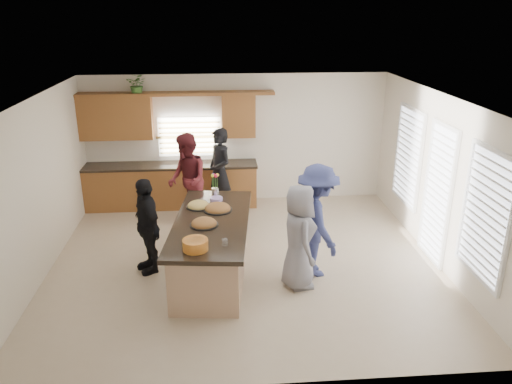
{
  "coord_description": "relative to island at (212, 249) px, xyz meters",
  "views": [
    {
      "loc": [
        -0.42,
        -7.61,
        4.09
      ],
      "look_at": [
        0.22,
        0.31,
        1.15
      ],
      "focal_mm": 35.0,
      "sensor_mm": 36.0,
      "label": 1
    }
  ],
  "objects": [
    {
      "name": "platter_front",
      "position": [
        -0.11,
        -0.19,
        0.53
      ],
      "size": [
        0.44,
        0.44,
        0.18
      ],
      "color": "black",
      "rests_on": "island"
    },
    {
      "name": "flower_vase",
      "position": [
        0.07,
        1.05,
        0.72
      ],
      "size": [
        0.14,
        0.14,
        0.43
      ],
      "color": "silver",
      "rests_on": "island"
    },
    {
      "name": "plate_stack",
      "position": [
        0.08,
        0.87,
        0.52
      ],
      "size": [
        0.22,
        0.22,
        0.05
      ],
      "primitive_type": "cylinder",
      "color": "#B692D5",
      "rests_on": "island"
    },
    {
      "name": "woman_left_front",
      "position": [
        -1.04,
        0.22,
        0.35
      ],
      "size": [
        0.76,
        1.01,
        1.6
      ],
      "primitive_type": "imported",
      "rotation": [
        0.0,
        0.0,
        -1.12
      ],
      "color": "black",
      "rests_on": "ground"
    },
    {
      "name": "woman_left_back",
      "position": [
        0.16,
        2.62,
        0.46
      ],
      "size": [
        0.71,
        0.79,
        1.81
      ],
      "primitive_type": "imported",
      "rotation": [
        0.0,
        0.0,
        -1.05
      ],
      "color": "black",
      "rests_on": "ground"
    },
    {
      "name": "platter_back",
      "position": [
        -0.22,
        0.57,
        0.52
      ],
      "size": [
        0.41,
        0.41,
        0.17
      ],
      "color": "black",
      "rests_on": "island"
    },
    {
      "name": "room_shell",
      "position": [
        0.54,
        0.38,
        1.45
      ],
      "size": [
        6.52,
        6.02,
        2.81
      ],
      "color": "silver",
      "rests_on": "ground"
    },
    {
      "name": "salad_bowl",
      "position": [
        -0.22,
        -1.0,
        0.58
      ],
      "size": [
        0.35,
        0.35,
        0.15
      ],
      "color": "orange",
      "rests_on": "island"
    },
    {
      "name": "platter_mid",
      "position": [
        0.1,
        0.4,
        0.53
      ],
      "size": [
        0.47,
        0.47,
        0.19
      ],
      "color": "black",
      "rests_on": "island"
    },
    {
      "name": "back_cabinetry",
      "position": [
        -0.93,
        3.12,
        0.46
      ],
      "size": [
        4.08,
        0.66,
        2.46
      ],
      "color": "#98592C",
      "rests_on": "ground"
    },
    {
      "name": "island",
      "position": [
        0.0,
        0.0,
        0.0
      ],
      "size": [
        1.43,
        2.81,
        0.95
      ],
      "rotation": [
        0.0,
        0.0,
        -0.11
      ],
      "color": "tan",
      "rests_on": "ground"
    },
    {
      "name": "potted_plant",
      "position": [
        -1.46,
        3.2,
        2.17
      ],
      "size": [
        0.47,
        0.44,
        0.44
      ],
      "primitive_type": "imported",
      "rotation": [
        0.0,
        0.0,
        -0.26
      ],
      "color": "#43772F",
      "rests_on": "back_cabinetry"
    },
    {
      "name": "clear_cup",
      "position": [
        0.19,
        -0.89,
        0.54
      ],
      "size": [
        0.08,
        0.08,
        0.09
      ],
      "primitive_type": "cylinder",
      "color": "white",
      "rests_on": "island"
    },
    {
      "name": "woman_right_back",
      "position": [
        1.67,
        -0.09,
        0.47
      ],
      "size": [
        0.91,
        1.3,
        1.85
      ],
      "primitive_type": "imported",
      "rotation": [
        0.0,
        0.0,
        1.77
      ],
      "color": "navy",
      "rests_on": "ground"
    },
    {
      "name": "right_wall_glazing",
      "position": [
        3.76,
        0.25,
        0.89
      ],
      "size": [
        0.06,
        4.0,
        2.25
      ],
      "color": "white",
      "rests_on": "ground"
    },
    {
      "name": "woman_left_mid",
      "position": [
        -0.48,
        2.07,
        0.47
      ],
      "size": [
        0.93,
        1.06,
        1.85
      ],
      "primitive_type": "imported",
      "rotation": [
        0.0,
        0.0,
        -1.27
      ],
      "color": "#581A1F",
      "rests_on": "ground"
    },
    {
      "name": "floor",
      "position": [
        0.54,
        0.38,
        -0.45
      ],
      "size": [
        6.5,
        6.5,
        0.0
      ],
      "primitive_type": "plane",
      "color": "#C6B193",
      "rests_on": "ground"
    },
    {
      "name": "woman_right_front",
      "position": [
        1.32,
        -0.45,
        0.38
      ],
      "size": [
        0.63,
        0.87,
        1.66
      ],
      "primitive_type": "imported",
      "rotation": [
        0.0,
        0.0,
        1.7
      ],
      "color": "gray",
      "rests_on": "ground"
    }
  ]
}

